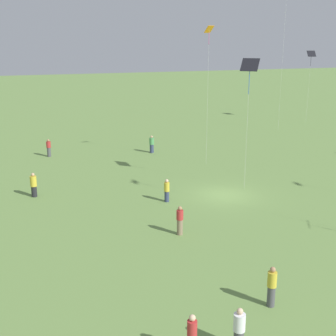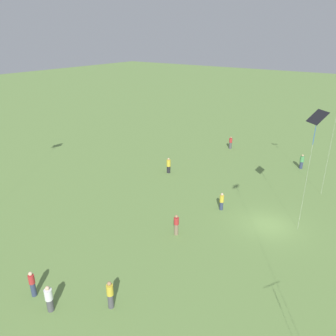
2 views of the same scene
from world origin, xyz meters
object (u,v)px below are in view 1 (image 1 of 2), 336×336
object	(u,v)px
person_0	(239,330)
kite_7	(311,56)
person_8	(49,148)
person_5	(152,144)
person_7	(272,287)
person_10	(34,185)
person_1	(180,221)
person_2	(167,191)
kite_4	(250,68)
kite_6	(209,37)

from	to	relation	value
person_0	kite_7	distance (m)	51.12
person_0	person_8	xyz separation A→B (m)	(-31.85, -3.96, -0.01)
kite_7	person_5	bearing A→B (deg)	-96.33
person_7	person_10	distance (m)	19.99
person_8	person_7	bearing A→B (deg)	43.18
person_0	person_5	distance (m)	30.73
person_1	person_10	distance (m)	12.31
person_2	person_8	world-z (taller)	person_8
person_8	person_2	bearing A→B (deg)	53.40
person_10	kite_4	distance (m)	17.54
person_8	kite_6	distance (m)	18.28
person_0	kite_7	xyz separation A→B (m)	(-40.09, 30.71, 7.92)
person_1	kite_4	xyz separation A→B (m)	(-6.43, 7.59, 8.13)
person_0	person_5	size ratio (longest dim) A/B	1.00
person_1	person_8	size ratio (longest dim) A/B	1.02
person_2	kite_6	distance (m)	14.86
person_2	person_10	world-z (taller)	person_10
person_7	kite_6	distance (m)	25.44
person_1	person_5	world-z (taller)	person_1
person_0	kite_4	size ratio (longest dim) A/B	0.18
person_1	kite_7	bearing A→B (deg)	-0.72
person_2	kite_6	world-z (taller)	kite_6
person_0	kite_6	xyz separation A→B (m)	(-24.52, 9.30, 10.24)
kite_4	kite_7	bearing A→B (deg)	132.51
person_5	person_10	xyz separation A→B (m)	(10.00, -11.89, 0.02)
person_10	kite_6	size ratio (longest dim) A/B	0.15
person_0	kite_4	xyz separation A→B (m)	(-16.91, 9.16, 8.15)
person_2	person_8	distance (m)	17.10
person_2	kite_4	bearing A→B (deg)	61.88
person_1	kite_7	size ratio (longest dim) A/B	0.19
person_5	person_7	distance (m)	28.19
person_2	kite_6	bearing A→B (deg)	106.40
person_8	person_1	bearing A→B (deg)	45.14
person_1	person_10	world-z (taller)	person_10
person_8	kite_6	world-z (taller)	kite_6
person_8	kite_7	bearing A→B (deg)	134.00
person_8	person_5	bearing A→B (deg)	110.95
person_0	person_7	xyz separation A→B (m)	(-2.17, 2.65, 0.07)
person_5	kite_7	size ratio (longest dim) A/B	0.18
person_5	person_10	size ratio (longest dim) A/B	0.97
person_5	person_0	bearing A→B (deg)	-2.13
person_2	person_7	world-z (taller)	person_7
person_0	person_8	distance (m)	32.09
person_0	person_1	bearing A→B (deg)	146.31
person_7	kite_7	bearing A→B (deg)	-96.13
person_0	person_2	bearing A→B (deg)	145.42
person_5	person_10	bearing A→B (deg)	-41.08
person_7	person_8	distance (m)	30.40
person_5	person_7	bearing A→B (deg)	2.31
kite_4	person_10	bearing A→B (deg)	-106.67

